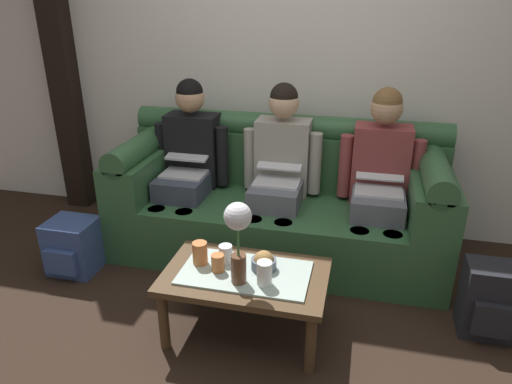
{
  "coord_description": "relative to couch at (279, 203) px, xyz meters",
  "views": [
    {
      "loc": [
        0.56,
        -1.87,
        1.79
      ],
      "look_at": [
        -0.11,
        0.91,
        0.56
      ],
      "focal_mm": 32.89,
      "sensor_mm": 36.0,
      "label": 1
    }
  ],
  "objects": [
    {
      "name": "person_left",
      "position": [
        -0.68,
        -0.0,
        0.29
      ],
      "size": [
        0.56,
        0.67,
        1.22
      ],
      "color": "#383D4C",
      "rests_on": "ground_plane"
    },
    {
      "name": "flower_vase",
      "position": [
        -0.01,
        -1.07,
        0.33
      ],
      "size": [
        0.14,
        0.14,
        0.45
      ],
      "color": "brown",
      "rests_on": "coffee_table"
    },
    {
      "name": "couch",
      "position": [
        0.0,
        0.0,
        0.0
      ],
      "size": [
        2.3,
        0.88,
        0.96
      ],
      "color": "#2D5633",
      "rests_on": "ground_plane"
    },
    {
      "name": "timber_pillar",
      "position": [
        -1.9,
        0.41,
        1.08
      ],
      "size": [
        0.2,
        0.2,
        2.9
      ],
      "primitive_type": "cube",
      "color": "black",
      "rests_on": "ground_plane"
    },
    {
      "name": "cup_near_right",
      "position": [
        -0.13,
        -0.9,
        0.08
      ],
      "size": [
        0.08,
        0.08,
        0.1
      ],
      "primitive_type": "cylinder",
      "color": "silver",
      "rests_on": "coffee_table"
    },
    {
      "name": "back_wall_patterned",
      "position": [
        0.0,
        0.53,
        1.08
      ],
      "size": [
        6.0,
        0.12,
        2.9
      ],
      "primitive_type": "cube",
      "color": "silver",
      "rests_on": "ground_plane"
    },
    {
      "name": "backpack_right",
      "position": [
        1.31,
        -0.66,
        -0.16
      ],
      "size": [
        0.29,
        0.26,
        0.43
      ],
      "color": "black",
      "rests_on": "ground_plane"
    },
    {
      "name": "snack_bowl",
      "position": [
        0.09,
        -0.92,
        0.07
      ],
      "size": [
        0.14,
        0.14,
        0.11
      ],
      "color": "#4C5666",
      "rests_on": "coffee_table"
    },
    {
      "name": "ground_plane",
      "position": [
        0.0,
        -1.17,
        -0.37
      ],
      "size": [
        14.0,
        14.0,
        0.0
      ],
      "primitive_type": "plane",
      "color": "black"
    },
    {
      "name": "cup_far_center",
      "position": [
        -0.26,
        -0.95,
        0.09
      ],
      "size": [
        0.08,
        0.08,
        0.13
      ],
      "primitive_type": "cylinder",
      "color": "#B26633",
      "rests_on": "coffee_table"
    },
    {
      "name": "coffee_table",
      "position": [
        0.0,
        -0.97,
        -0.03
      ],
      "size": [
        0.89,
        0.54,
        0.4
      ],
      "color": "#47331E",
      "rests_on": "ground_plane"
    },
    {
      "name": "person_right",
      "position": [
        0.68,
        -0.0,
        0.29
      ],
      "size": [
        0.56,
        0.67,
        1.22
      ],
      "color": "#595B66",
      "rests_on": "ground_plane"
    },
    {
      "name": "backpack_left",
      "position": [
        -1.31,
        -0.62,
        -0.19
      ],
      "size": [
        0.32,
        0.32,
        0.37
      ],
      "color": "#33477A",
      "rests_on": "ground_plane"
    },
    {
      "name": "cup_far_left",
      "position": [
        -0.15,
        -1.0,
        0.08
      ],
      "size": [
        0.07,
        0.07,
        0.1
      ],
      "primitive_type": "cylinder",
      "color": "#B26633",
      "rests_on": "coffee_table"
    },
    {
      "name": "cup_near_left",
      "position": [
        0.13,
        -1.06,
        0.09
      ],
      "size": [
        0.08,
        0.08,
        0.13
      ],
      "primitive_type": "cylinder",
      "color": "white",
      "rests_on": "coffee_table"
    },
    {
      "name": "person_middle",
      "position": [
        0.0,
        -0.0,
        0.29
      ],
      "size": [
        0.56,
        0.67,
        1.22
      ],
      "color": "#595B66",
      "rests_on": "ground_plane"
    }
  ]
}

